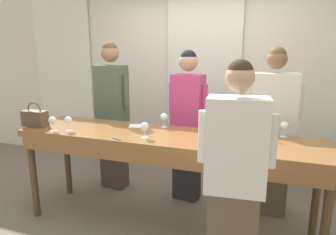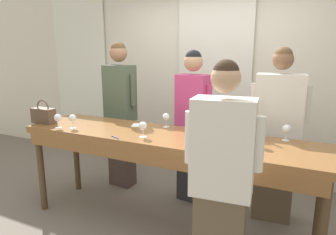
{
  "view_description": "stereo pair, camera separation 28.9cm",
  "coord_description": "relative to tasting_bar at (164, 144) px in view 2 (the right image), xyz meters",
  "views": [
    {
      "loc": [
        0.94,
        -2.59,
        1.77
      ],
      "look_at": [
        0.0,
        0.07,
        1.13
      ],
      "focal_mm": 32.0,
      "sensor_mm": 36.0,
      "label": 1
    },
    {
      "loc": [
        1.21,
        -2.48,
        1.77
      ],
      "look_at": [
        0.0,
        0.07,
        1.13
      ],
      "focal_mm": 32.0,
      "sensor_mm": 36.0,
      "label": 2
    }
  ],
  "objects": [
    {
      "name": "guest_cream_sweater",
      "position": [
        0.95,
        0.66,
        0.02
      ],
      "size": [
        0.57,
        0.31,
        1.8
      ],
      "color": "brown",
      "rests_on": "ground_plane"
    },
    {
      "name": "wine_glass_back_right",
      "position": [
        -0.95,
        -0.18,
        0.2
      ],
      "size": [
        0.08,
        0.08,
        0.15
      ],
      "color": "white",
      "rests_on": "tasting_bar"
    },
    {
      "name": "wine_glass_center_right",
      "position": [
        -1.1,
        -0.24,
        0.19
      ],
      "size": [
        0.08,
        0.08,
        0.15
      ],
      "color": "white",
      "rests_on": "tasting_bar"
    },
    {
      "name": "wine_glass_center_left",
      "position": [
        0.63,
        -0.24,
        0.2
      ],
      "size": [
        0.08,
        0.08,
        0.15
      ],
      "color": "white",
      "rests_on": "tasting_bar"
    },
    {
      "name": "wine_bottle",
      "position": [
        0.77,
        0.31,
        0.21
      ],
      "size": [
        0.08,
        0.08,
        0.32
      ],
      "color": "black",
      "rests_on": "tasting_bar"
    },
    {
      "name": "curtain_panel_left",
      "position": [
        -2.34,
        1.56,
        0.46
      ],
      "size": [
        1.03,
        0.03,
        2.69
      ],
      "color": "white",
      "rests_on": "ground_plane"
    },
    {
      "name": "host_pouring",
      "position": [
        0.74,
        -0.63,
        -0.01
      ],
      "size": [
        0.52,
        0.26,
        1.71
      ],
      "color": "brown",
      "rests_on": "ground_plane"
    },
    {
      "name": "wine_glass_front_left",
      "position": [
        1.06,
        0.3,
        0.19
      ],
      "size": [
        0.08,
        0.08,
        0.15
      ],
      "color": "white",
      "rests_on": "tasting_bar"
    },
    {
      "name": "wine_glass_center_mid",
      "position": [
        -0.14,
        -0.15,
        0.2
      ],
      "size": [
        0.08,
        0.08,
        0.15
      ],
      "color": "white",
      "rests_on": "tasting_bar"
    },
    {
      "name": "wine_glass_back_left",
      "position": [
        0.53,
        -0.25,
        0.2
      ],
      "size": [
        0.08,
        0.08,
        0.15
      ],
      "color": "white",
      "rests_on": "tasting_bar"
    },
    {
      "name": "wall_back",
      "position": [
        0.0,
        1.63,
        0.52
      ],
      "size": [
        12.0,
        0.06,
        2.8
      ],
      "color": "silver",
      "rests_on": "ground_plane"
    },
    {
      "name": "wine_glass_back_mid",
      "position": [
        -0.11,
        0.27,
        0.19
      ],
      "size": [
        0.08,
        0.08,
        0.15
      ],
      "color": "white",
      "rests_on": "tasting_bar"
    },
    {
      "name": "wine_glass_front_mid",
      "position": [
        0.86,
        0.03,
        0.19
      ],
      "size": [
        0.08,
        0.08,
        0.15
      ],
      "color": "white",
      "rests_on": "tasting_bar"
    },
    {
      "name": "wine_glass_front_right",
      "position": [
        0.82,
        0.22,
        0.2
      ],
      "size": [
        0.08,
        0.08,
        0.15
      ],
      "color": "white",
      "rests_on": "tasting_bar"
    },
    {
      "name": "napkin",
      "position": [
        -0.4,
        0.22,
        0.09
      ],
      "size": [
        0.19,
        0.19,
        0.0
      ],
      "color": "white",
      "rests_on": "tasting_bar"
    },
    {
      "name": "ground_plane",
      "position": [
        0.0,
        0.02,
        -0.88
      ],
      "size": [
        18.0,
        18.0,
        0.0
      ],
      "primitive_type": "plane",
      "color": "#70665B"
    },
    {
      "name": "tasting_bar",
      "position": [
        0.0,
        0.0,
        0.0
      ],
      "size": [
        2.93,
        0.71,
        0.98
      ],
      "color": "brown",
      "rests_on": "ground_plane"
    },
    {
      "name": "pen",
      "position": [
        -0.36,
        -0.28,
        0.1
      ],
      "size": [
        0.11,
        0.06,
        0.01
      ],
      "color": "#193399",
      "rests_on": "tasting_bar"
    },
    {
      "name": "guest_olive_jacket",
      "position": [
        -0.94,
        0.66,
        0.09
      ],
      "size": [
        0.48,
        0.26,
        1.86
      ],
      "color": "#473833",
      "rests_on": "ground_plane"
    },
    {
      "name": "handbag",
      "position": [
        -1.4,
        -0.14,
        0.18
      ],
      "size": [
        0.26,
        0.12,
        0.26
      ],
      "color": "brown",
      "rests_on": "tasting_bar"
    },
    {
      "name": "guest_pink_top",
      "position": [
        0.04,
        0.66,
        0.05
      ],
      "size": [
        0.47,
        0.25,
        1.77
      ],
      "color": "#28282D",
      "rests_on": "ground_plane"
    },
    {
      "name": "curtain_panel_center",
      "position": [
        0.0,
        1.56,
        0.46
      ],
      "size": [
        1.03,
        0.03,
        2.69
      ],
      "color": "white",
      "rests_on": "ground_plane"
    }
  ]
}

